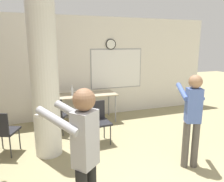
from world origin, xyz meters
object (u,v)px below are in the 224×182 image
(person_playing_side, at_px, (192,114))
(chair_table_front, at_px, (98,119))
(chair_table_left, at_px, (58,113))
(person_playing_front, at_px, (83,153))
(folding_table, at_px, (82,96))
(chair_near_pillar, at_px, (2,130))
(bottle_on_table, at_px, (72,91))

(person_playing_side, bearing_deg, chair_table_front, 129.92)
(chair_table_left, distance_m, person_playing_front, 2.96)
(chair_table_left, bearing_deg, person_playing_side, -48.10)
(folding_table, relative_size, chair_near_pillar, 2.06)
(bottle_on_table, relative_size, person_playing_front, 0.16)
(bottle_on_table, bearing_deg, folding_table, 3.67)
(bottle_on_table, xyz_separation_m, chair_near_pillar, (-1.52, -1.23, -0.36))
(folding_table, xyz_separation_m, bottle_on_table, (-0.26, -0.02, 0.15))
(chair_table_front, distance_m, chair_near_pillar, 1.83)
(bottle_on_table, bearing_deg, chair_table_front, -76.11)
(chair_near_pillar, bearing_deg, person_playing_side, -25.99)
(chair_table_left, relative_size, person_playing_side, 0.55)
(chair_table_front, distance_m, person_playing_front, 2.36)
(chair_near_pillar, xyz_separation_m, person_playing_front, (1.05, -2.22, 0.46))
(person_playing_front, bearing_deg, chair_near_pillar, 115.24)
(folding_table, distance_m, person_playing_side, 3.02)
(chair_table_front, height_order, person_playing_front, person_playing_front)
(person_playing_front, distance_m, person_playing_side, 2.12)
(folding_table, distance_m, bottle_on_table, 0.30)
(person_playing_front, relative_size, person_playing_side, 1.04)
(chair_table_left, height_order, person_playing_side, person_playing_side)
(bottle_on_table, bearing_deg, person_playing_side, -60.78)
(chair_table_left, xyz_separation_m, chair_near_pillar, (-1.08, -0.70, 0.00))
(folding_table, relative_size, person_playing_front, 1.09)
(chair_table_left, relative_size, chair_near_pillar, 1.00)
(bottle_on_table, xyz_separation_m, chair_table_front, (0.32, -1.28, -0.36))
(bottle_on_table, distance_m, person_playing_side, 3.11)
(bottle_on_table, xyz_separation_m, chair_table_left, (-0.44, -0.53, -0.36))
(bottle_on_table, height_order, chair_near_pillar, bottle_on_table)
(chair_table_front, height_order, chair_table_left, same)
(person_playing_front, bearing_deg, folding_table, 78.17)
(bottle_on_table, relative_size, chair_near_pillar, 0.30)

